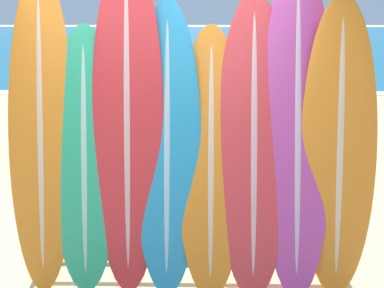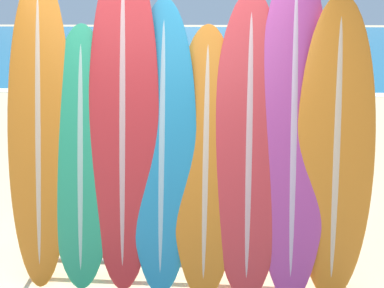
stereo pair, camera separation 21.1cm
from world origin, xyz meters
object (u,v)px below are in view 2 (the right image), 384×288
at_px(person_mid_beach, 181,81).
at_px(surfboard_slot_7, 336,150).
at_px(surfboard_slot_1, 81,158).
at_px(surfboard_slot_6, 293,130).
at_px(surfboard_slot_3, 162,147).
at_px(person_far_left, 155,90).
at_px(surfboard_slot_2, 123,122).
at_px(surfboard_slot_5, 249,145).
at_px(person_near_water, 340,71).
at_px(surfboard_rack, 185,224).
at_px(surfboard_slot_4, 206,161).
at_px(surfboard_slot_0, 39,131).

bearing_deg(person_mid_beach, surfboard_slot_7, 159.71).
relative_size(surfboard_slot_1, surfboard_slot_6, 0.81).
height_order(surfboard_slot_3, person_far_left, surfboard_slot_3).
relative_size(surfboard_slot_2, surfboard_slot_5, 1.14).
xyz_separation_m(person_near_water, person_mid_beach, (-3.21, -0.74, -0.12)).
bearing_deg(surfboard_slot_6, surfboard_slot_3, -177.38).
xyz_separation_m(surfboard_rack, surfboard_slot_2, (-0.48, 0.05, 0.83)).
distance_m(surfboard_slot_2, surfboard_slot_5, 0.99).
bearing_deg(person_far_left, surfboard_slot_4, 172.71).
height_order(surfboard_rack, person_mid_beach, person_mid_beach).
height_order(surfboard_slot_2, surfboard_slot_5, surfboard_slot_2).
distance_m(surfboard_slot_0, surfboard_slot_3, 0.99).
bearing_deg(person_near_water, surfboard_slot_0, 117.37).
height_order(surfboard_slot_1, person_mid_beach, surfboard_slot_1).
bearing_deg(surfboard_slot_5, person_mid_beach, 101.05).
distance_m(surfboard_slot_2, person_near_water, 6.84).
distance_m(surfboard_rack, surfboard_slot_0, 1.39).
relative_size(surfboard_slot_3, person_mid_beach, 1.43).
height_order(surfboard_slot_5, person_near_water, surfboard_slot_5).
height_order(surfboard_slot_7, person_far_left, surfboard_slot_7).
xyz_separation_m(surfboard_rack, surfboard_slot_0, (-1.17, 0.05, 0.75)).
distance_m(surfboard_slot_0, surfboard_slot_1, 0.40).
relative_size(surfboard_slot_3, person_near_water, 1.25).
bearing_deg(surfboard_slot_3, surfboard_slot_7, -0.55).
height_order(surfboard_slot_0, surfboard_slot_5, surfboard_slot_0).
relative_size(surfboard_rack, surfboard_slot_6, 1.03).
xyz_separation_m(surfboard_slot_1, surfboard_slot_6, (1.66, 0.07, 0.25)).
height_order(surfboard_slot_0, surfboard_slot_2, surfboard_slot_2).
relative_size(surfboard_rack, surfboard_slot_3, 1.16).
xyz_separation_m(surfboard_slot_2, person_far_left, (-0.43, 4.41, -0.48)).
relative_size(surfboard_slot_4, person_mid_beach, 1.30).
bearing_deg(person_near_water, surfboard_slot_6, 132.75).
xyz_separation_m(surfboard_slot_0, person_near_water, (3.83, 6.07, -0.25)).
distance_m(surfboard_slot_7, person_far_left, 4.91).
distance_m(surfboard_slot_3, surfboard_slot_7, 1.33).
bearing_deg(surfboard_slot_2, surfboard_slot_5, -0.42).
relative_size(surfboard_rack, surfboard_slot_1, 1.27).
bearing_deg(surfboard_slot_6, surfboard_slot_1, -177.49).
bearing_deg(person_near_water, surfboard_slot_1, 119.92).
height_order(surfboard_slot_4, surfboard_slot_7, surfboard_slot_7).
xyz_separation_m(surfboard_slot_3, surfboard_slot_4, (0.34, -0.01, -0.10)).
relative_size(surfboard_slot_5, surfboard_slot_7, 1.02).
distance_m(surfboard_slot_1, person_far_left, 4.46).
height_order(surfboard_slot_3, surfboard_slot_7, surfboard_slot_7).
bearing_deg(surfboard_slot_1, surfboard_slot_0, 172.28).
relative_size(surfboard_slot_1, surfboard_slot_4, 1.00).
bearing_deg(surfboard_slot_0, surfboard_slot_4, -1.46).
xyz_separation_m(person_mid_beach, person_far_left, (-0.37, -0.92, -0.02)).
bearing_deg(surfboard_rack, surfboard_slot_2, 173.73).
relative_size(surfboard_rack, person_near_water, 1.45).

